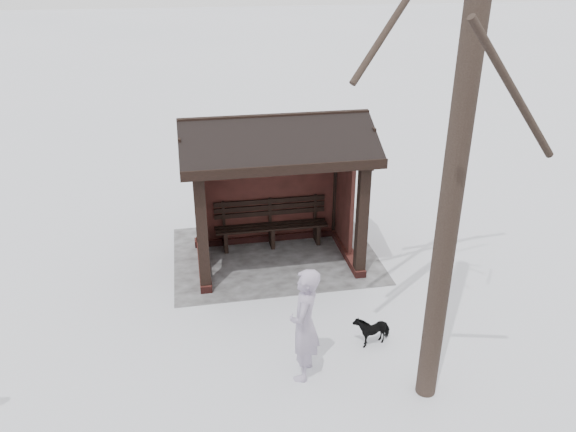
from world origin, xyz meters
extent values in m
plane|color=silver|center=(0.00, 0.00, 0.00)|extent=(120.00, 120.00, 0.00)
cube|color=gray|center=(0.00, -0.20, 0.01)|extent=(4.20, 3.20, 0.02)
cube|color=#3A1715|center=(0.00, -0.90, 0.08)|extent=(3.30, 0.22, 0.16)
cube|color=#3A1715|center=(-1.50, 0.00, 0.08)|extent=(0.22, 2.10, 0.16)
cube|color=#3A1715|center=(1.50, 0.00, 0.08)|extent=(0.22, 2.10, 0.16)
cube|color=black|center=(-1.50, 0.90, 1.15)|extent=(0.20, 0.20, 2.30)
cube|color=black|center=(1.50, 0.90, 1.15)|extent=(0.20, 0.20, 2.30)
cube|color=black|center=(-1.50, -0.90, 1.15)|extent=(0.20, 0.20, 2.30)
cube|color=black|center=(1.50, -0.90, 1.15)|extent=(0.20, 0.20, 2.30)
cube|color=black|center=(0.00, -0.90, 1.23)|extent=(2.80, 0.08, 2.14)
cube|color=black|center=(-1.50, -0.31, 1.23)|extent=(0.08, 1.17, 2.14)
cube|color=black|center=(1.50, -0.31, 1.23)|extent=(0.08, 1.17, 2.14)
cube|color=black|center=(0.00, 0.90, 2.36)|extent=(3.40, 0.20, 0.18)
cube|color=black|center=(0.00, -0.90, 2.36)|extent=(3.40, 0.20, 0.18)
cylinder|color=black|center=(-1.50, 4.20, 4.28)|extent=(0.29, 0.29, 8.55)
imported|color=#A598B3|center=(0.17, 3.52, 0.91)|extent=(0.66, 0.78, 1.81)
imported|color=black|center=(-1.08, 2.96, 0.26)|extent=(0.66, 0.43, 0.51)
camera|label=1|loc=(1.62, 10.04, 5.80)|focal=35.00mm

